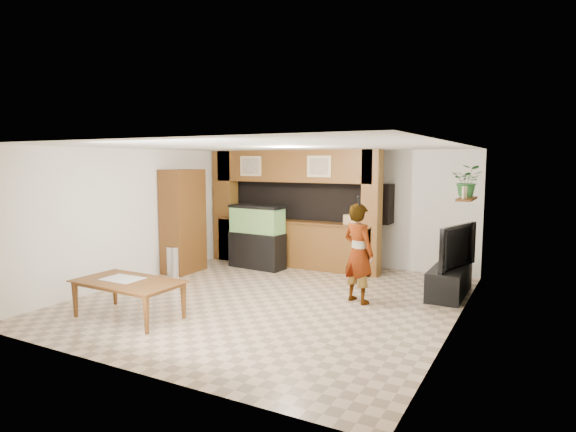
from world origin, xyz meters
The scene contains 20 objects.
floor centered at (0.00, 0.00, 0.00)m, with size 6.50×6.50×0.00m, color tan.
ceiling centered at (0.00, 0.00, 2.60)m, with size 6.50×6.50×0.00m, color white.
wall_back centered at (0.00, 3.25, 1.30)m, with size 6.00×6.00×0.00m, color white.
wall_left centered at (-3.00, 0.00, 1.30)m, with size 6.50×6.50×0.00m, color white.
wall_right centered at (3.00, 0.00, 1.30)m, with size 6.50×6.50×0.00m, color white.
partition centered at (-0.95, 2.64, 1.31)m, with size 4.20×0.99×2.60m.
wall_clock centered at (-2.97, 1.00, 1.90)m, with size 0.05×0.25×0.25m.
wall_shelf centered at (2.85, 1.95, 1.70)m, with size 0.25×0.90×0.04m, color brown.
pantry_cabinet centered at (-2.70, 0.90, 1.09)m, with size 0.55×0.89×2.19m, color brown.
trash_can centered at (-2.62, 0.52, 0.31)m, with size 0.33×0.33×0.61m, color #B2B2B7.
aquarium centered at (-1.50, 1.95, 0.68)m, with size 1.26×0.47×1.40m.
tv_stand centered at (2.65, 1.70, 0.25)m, with size 0.56×1.52×0.51m, color black.
television centered at (2.65, 1.70, 0.89)m, with size 1.32×0.17×0.76m, color black.
photo_frame centered at (2.85, 1.64, 1.83)m, with size 0.03×0.16×0.22m, color tan.
potted_plant centered at (2.82, 2.19, 2.01)m, with size 0.51×0.45×0.57m, color #265F28.
person centered at (1.37, 0.51, 0.84)m, with size 0.61×0.40×1.67m, color #9B7455.
microphone centered at (1.42, 0.35, 1.72)m, with size 0.04×0.04×0.17m, color black.
dining_table centered at (-1.39, -1.93, 0.29)m, with size 1.64×0.91×0.58m, color brown.
newspaper_a centered at (-1.54, -1.87, 0.58)m, with size 0.58×0.43×0.01m, color silver.
counter_box centered at (0.52, 2.45, 1.14)m, with size 0.31×0.20×0.20m, color #A18257.
Camera 1 is at (4.06, -6.98, 2.36)m, focal length 30.00 mm.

